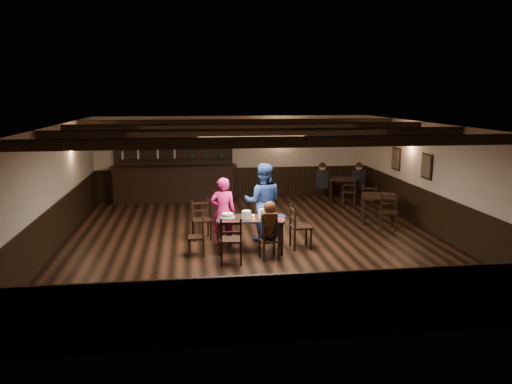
{
  "coord_description": "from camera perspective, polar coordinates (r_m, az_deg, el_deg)",
  "views": [
    {
      "loc": [
        -1.49,
        -11.29,
        3.4
      ],
      "look_at": [
        0.07,
        0.2,
        1.11
      ],
      "focal_mm": 35.0,
      "sensor_mm": 36.0,
      "label": 1
    }
  ],
  "objects": [
    {
      "name": "chair_end_right",
      "position": [
        11.14,
        4.71,
        -3.57
      ],
      "size": [
        0.46,
        0.48,
        0.99
      ],
      "color": "black",
      "rests_on": "ground"
    },
    {
      "name": "chair_end_left",
      "position": [
        10.75,
        -6.49,
        -4.8
      ],
      "size": [
        0.36,
        0.38,
        0.79
      ],
      "color": "black",
      "rests_on": "ground"
    },
    {
      "name": "drink_glass",
      "position": [
        10.97,
        0.67,
        -2.56
      ],
      "size": [
        0.06,
        0.06,
        0.1
      ],
      "primitive_type": "cylinder",
      "color": "silver",
      "rests_on": "dining_table"
    },
    {
      "name": "cake",
      "position": [
        10.9,
        -3.27,
        -2.7
      ],
      "size": [
        0.31,
        0.31,
        0.1
      ],
      "color": "white",
      "rests_on": "dining_table"
    },
    {
      "name": "menu_blue",
      "position": [
        11.03,
        2.54,
        -2.74
      ],
      "size": [
        0.39,
        0.33,
        0.0
      ],
      "primitive_type": "cube",
      "rotation": [
        0.0,
        0.0,
        -0.37
      ],
      "color": "#0E1C4A",
      "rests_on": "dining_table"
    },
    {
      "name": "man_blue",
      "position": [
        11.62,
        0.81,
        -1.18
      ],
      "size": [
        1.0,
        0.84,
        1.84
      ],
      "primitive_type": "imported",
      "rotation": [
        0.0,
        0.0,
        2.96
      ],
      "color": "navy",
      "rests_on": "ground"
    },
    {
      "name": "plate_stack_b",
      "position": [
        10.85,
        0.7,
        -2.45
      ],
      "size": [
        0.16,
        0.16,
        0.19
      ],
      "primitive_type": "cylinder",
      "color": "white",
      "rests_on": "dining_table"
    },
    {
      "name": "bg_patron_right",
      "position": [
        16.24,
        11.65,
        1.93
      ],
      "size": [
        0.34,
        0.44,
        0.79
      ],
      "color": "black",
      "rests_on": "ground"
    },
    {
      "name": "dining_table",
      "position": [
        10.88,
        -0.6,
        -3.44
      ],
      "size": [
        1.53,
        0.91,
        0.75
      ],
      "color": "black",
      "rests_on": "ground"
    },
    {
      "name": "chair_near_right",
      "position": [
        10.36,
        1.63,
        -5.3
      ],
      "size": [
        0.43,
        0.41,
        0.8
      ],
      "color": "black",
      "rests_on": "ground"
    },
    {
      "name": "chair_far_pushed",
      "position": [
        11.96,
        -6.33,
        -2.74
      ],
      "size": [
        0.49,
        0.47,
        0.93
      ],
      "color": "black",
      "rests_on": "ground"
    },
    {
      "name": "bg_patron_left",
      "position": [
        15.88,
        7.57,
        1.9
      ],
      "size": [
        0.32,
        0.44,
        0.81
      ],
      "color": "black",
      "rests_on": "ground"
    },
    {
      "name": "tea_light",
      "position": [
        10.94,
        -0.31,
        -2.74
      ],
      "size": [
        0.04,
        0.04,
        0.06
      ],
      "color": "#A5A8AD",
      "rests_on": "dining_table"
    },
    {
      "name": "woman_pink",
      "position": [
        11.3,
        -3.79,
        -2.26
      ],
      "size": [
        0.57,
        0.38,
        1.57
      ],
      "primitive_type": "imported",
      "rotation": [
        0.0,
        0.0,
        3.15
      ],
      "color": "#FF1984",
      "rests_on": "ground"
    },
    {
      "name": "chair_near_left",
      "position": [
        10.07,
        -2.86,
        -5.18
      ],
      "size": [
        0.49,
        0.47,
        0.98
      ],
      "color": "black",
      "rests_on": "ground"
    },
    {
      "name": "salt_shaker",
      "position": [
        10.76,
        1.45,
        -2.9
      ],
      "size": [
        0.03,
        0.03,
        0.08
      ],
      "primitive_type": "cylinder",
      "color": "silver",
      "rests_on": "dining_table"
    },
    {
      "name": "back_table_b",
      "position": [
        16.2,
        9.86,
        1.21
      ],
      "size": [
        1.08,
        1.08,
        0.75
      ],
      "color": "black",
      "rests_on": "ground"
    },
    {
      "name": "menu_red",
      "position": [
        10.73,
        2.23,
        -3.14
      ],
      "size": [
        0.32,
        0.25,
        0.0
      ],
      "primitive_type": "cube",
      "rotation": [
        0.0,
        0.0,
        0.17
      ],
      "color": "#A01119",
      "rests_on": "dining_table"
    },
    {
      "name": "room_shell",
      "position": [
        11.55,
        -0.17,
        2.91
      ],
      "size": [
        9.02,
        10.02,
        2.71
      ],
      "color": "beige",
      "rests_on": "ground"
    },
    {
      "name": "ground",
      "position": [
        11.89,
        -0.18,
        -5.47
      ],
      "size": [
        10.0,
        10.0,
        0.0
      ],
      "primitive_type": "plane",
      "color": "black",
      "rests_on": "ground"
    },
    {
      "name": "pepper_shaker",
      "position": [
        10.81,
        1.55,
        -2.77
      ],
      "size": [
        0.04,
        0.04,
        0.09
      ],
      "primitive_type": "cylinder",
      "color": "#A5A8AD",
      "rests_on": "dining_table"
    },
    {
      "name": "seated_person",
      "position": [
        10.31,
        1.53,
        -3.33
      ],
      "size": [
        0.33,
        0.49,
        0.81
      ],
      "color": "black",
      "rests_on": "ground"
    },
    {
      "name": "back_table_a",
      "position": [
        13.68,
        13.82,
        -0.76
      ],
      "size": [
        1.12,
        1.12,
        0.75
      ],
      "color": "black",
      "rests_on": "ground"
    },
    {
      "name": "bar_counter",
      "position": [
        16.24,
        -9.31,
        1.52
      ],
      "size": [
        3.98,
        0.7,
        2.2
      ],
      "color": "black",
      "rests_on": "ground"
    },
    {
      "name": "plate_stack_a",
      "position": [
        10.75,
        -1.1,
        -2.61
      ],
      "size": [
        0.2,
        0.2,
        0.18
      ],
      "primitive_type": "cylinder",
      "color": "white",
      "rests_on": "dining_table"
    }
  ]
}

